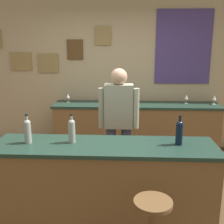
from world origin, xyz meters
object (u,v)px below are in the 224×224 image
object	(u,v)px
bartender	(119,121)
wine_glass_c	(214,98)
wine_glass_a	(68,96)
wine_bottle_a	(28,130)
wine_bottle_c	(179,132)
wine_glass_b	(186,97)
wine_bottle_b	(72,130)
bar_stool	(152,224)

from	to	relation	value
bartender	wine_glass_c	size ratio (longest dim) A/B	10.45
wine_glass_a	wine_bottle_a	bearing A→B (deg)	-89.41
wine_bottle_c	wine_glass_a	xyz separation A→B (m)	(-1.56, 2.10, -0.05)
bartender	wine_glass_a	world-z (taller)	bartender
wine_glass_a	wine_glass_b	bearing A→B (deg)	-0.34
wine_glass_b	wine_bottle_a	bearing A→B (deg)	-134.03
bartender	wine_glass_a	bearing A→B (deg)	125.00
bartender	wine_bottle_b	xyz separation A→B (m)	(-0.46, -0.76, 0.12)
wine_bottle_a	wine_bottle_c	xyz separation A→B (m)	(1.54, 0.03, 0.00)
wine_glass_a	wine_glass_c	bearing A→B (deg)	-1.26
wine_bottle_a	bartender	bearing A→B (deg)	41.13
bartender	wine_glass_a	distance (m)	1.63
wine_glass_a	wine_glass_b	world-z (taller)	same
bartender	wine_glass_c	distance (m)	2.05
wine_bottle_b	wine_glass_a	xyz separation A→B (m)	(-0.47, 2.10, -0.05)
bartender	wine_glass_c	world-z (taller)	bartender
bar_stool	bartender	bearing A→B (deg)	102.55
wine_bottle_c	wine_glass_a	size ratio (longest dim) A/B	1.97
wine_glass_a	wine_glass_b	distance (m)	2.07
wine_glass_c	wine_bottle_a	bearing A→B (deg)	-140.43
bar_stool	wine_glass_a	distance (m)	3.09
wine_glass_c	wine_glass_a	bearing A→B (deg)	178.74
wine_bottle_b	wine_glass_a	world-z (taller)	wine_bottle_b
bar_stool	wine_bottle_b	size ratio (longest dim) A/B	2.22
wine_glass_c	wine_bottle_b	bearing A→B (deg)	-135.29
wine_bottle_b	wine_bottle_a	bearing A→B (deg)	-175.63
wine_bottle_b	wine_glass_b	xyz separation A→B (m)	(1.60, 2.08, -0.05)
bartender	bar_stool	distance (m)	1.54
wine_glass_a	wine_glass_c	size ratio (longest dim) A/B	1.00
wine_bottle_b	wine_bottle_c	size ratio (longest dim) A/B	1.00
wine_glass_b	wine_bottle_c	bearing A→B (deg)	-103.61
wine_glass_c	wine_glass_b	bearing A→B (deg)	174.63
bar_stool	wine_glass_c	bearing A→B (deg)	64.74
wine_bottle_c	wine_glass_b	bearing A→B (deg)	76.39
wine_bottle_b	wine_glass_c	world-z (taller)	wine_bottle_b
bartender	wine_bottle_c	bearing A→B (deg)	-50.59
bartender	wine_glass_b	xyz separation A→B (m)	(1.14, 1.32, 0.07)
wine_bottle_c	wine_glass_b	size ratio (longest dim) A/B	1.97
bartender	wine_bottle_c	size ratio (longest dim) A/B	5.29
bartender	wine_glass_a	size ratio (longest dim) A/B	10.45
wine_glass_a	wine_glass_b	size ratio (longest dim) A/B	1.00
wine_bottle_a	wine_bottle_b	world-z (taller)	same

